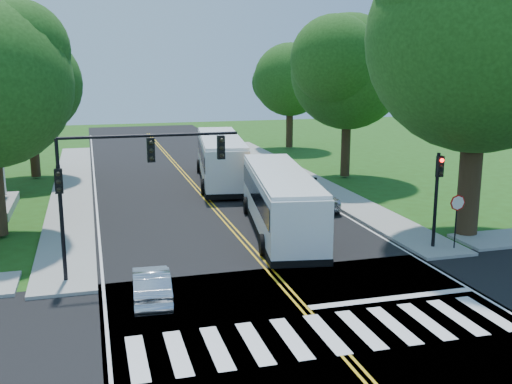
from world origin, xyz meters
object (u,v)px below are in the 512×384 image
object	(u,v)px
bus_lead	(280,200)
suv	(316,198)
hatchback	(151,285)
dark_sedan	(288,182)
signal_ne	(437,187)
signal_nw	(122,172)
bus_follow	(221,158)

from	to	relation	value
bus_lead	suv	bearing A→B (deg)	-121.16
suv	hatchback	bearing A→B (deg)	54.50
suv	dark_sedan	world-z (taller)	dark_sedan
signal_ne	suv	size ratio (longest dim) A/B	0.99
signal_nw	signal_ne	size ratio (longest dim) A/B	1.62
dark_sedan	signal_nw	bearing A→B (deg)	34.18
bus_lead	hatchback	xyz separation A→B (m)	(-7.32, -7.45, -1.04)
hatchback	suv	distance (m)	16.03
bus_lead	signal_nw	bearing A→B (deg)	39.85
signal_nw	signal_ne	distance (m)	14.13
signal_nw	bus_lead	world-z (taller)	signal_nw
hatchback	dark_sedan	bearing A→B (deg)	-119.88
signal_nw	signal_ne	bearing A→B (deg)	0.05
signal_nw	bus_lead	size ratio (longest dim) A/B	0.57
suv	dark_sedan	size ratio (longest dim) A/B	1.02
signal_nw	bus_follow	size ratio (longest dim) A/B	0.54
bus_lead	bus_follow	bearing A→B (deg)	-80.25
signal_ne	hatchback	xyz separation A→B (m)	(-13.31, -2.68, -2.33)
bus_lead	dark_sedan	xyz separation A→B (m)	(3.60, 9.28, -1.03)
dark_sedan	hatchback	bearing A→B (deg)	40.71
bus_lead	dark_sedan	distance (m)	10.00
suv	bus_lead	bearing A→B (deg)	57.22
dark_sedan	signal_ne	bearing A→B (deg)	83.52
signal_nw	bus_lead	xyz separation A→B (m)	(8.06, 4.78, -2.70)
suv	dark_sedan	distance (m)	5.01
hatchback	dark_sedan	distance (m)	19.97
bus_lead	hatchback	distance (m)	10.50
signal_nw	hatchback	bearing A→B (deg)	-74.46
bus_follow	hatchback	bearing A→B (deg)	79.39
signal_ne	bus_lead	xyz separation A→B (m)	(-5.99, 4.77, -1.28)
signal_ne	bus_lead	world-z (taller)	signal_ne
hatchback	suv	world-z (taller)	hatchback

